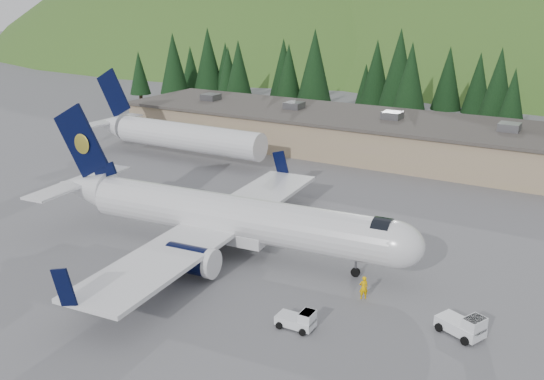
{
  "coord_description": "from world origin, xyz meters",
  "views": [
    {
      "loc": [
        26.73,
        -39.62,
        21.15
      ],
      "look_at": [
        0.0,
        6.0,
        4.0
      ],
      "focal_mm": 40.0,
      "sensor_mm": 36.0,
      "label": 1
    }
  ],
  "objects_px": {
    "second_airliner": "(172,134)",
    "baggage_tug_b": "(464,326)",
    "baggage_tug_a": "(299,320)",
    "terminal_building": "(357,133)",
    "airliner": "(225,217)",
    "ramp_worker": "(364,288)"
  },
  "relations": [
    {
      "from": "baggage_tug_a",
      "to": "baggage_tug_b",
      "type": "bearing_deg",
      "value": 24.03
    },
    {
      "from": "baggage_tug_a",
      "to": "ramp_worker",
      "type": "xyz_separation_m",
      "value": [
        2.11,
        6.02,
        0.28
      ]
    },
    {
      "from": "baggage_tug_b",
      "to": "terminal_building",
      "type": "height_order",
      "value": "terminal_building"
    },
    {
      "from": "airliner",
      "to": "baggage_tug_a",
      "type": "height_order",
      "value": "airliner"
    },
    {
      "from": "baggage_tug_a",
      "to": "terminal_building",
      "type": "xyz_separation_m",
      "value": [
        -15.38,
        46.18,
        2.01
      ]
    },
    {
      "from": "baggage_tug_b",
      "to": "ramp_worker",
      "type": "bearing_deg",
      "value": -167.52
    },
    {
      "from": "baggage_tug_b",
      "to": "ramp_worker",
      "type": "relative_size",
      "value": 1.92
    },
    {
      "from": "second_airliner",
      "to": "ramp_worker",
      "type": "distance_m",
      "value": 44.59
    },
    {
      "from": "baggage_tug_a",
      "to": "ramp_worker",
      "type": "distance_m",
      "value": 6.39
    },
    {
      "from": "baggage_tug_b",
      "to": "terminal_building",
      "type": "relative_size",
      "value": 0.05
    },
    {
      "from": "second_airliner",
      "to": "baggage_tug_b",
      "type": "bearing_deg",
      "value": -29.68
    },
    {
      "from": "airliner",
      "to": "second_airliner",
      "type": "bearing_deg",
      "value": 132.24
    },
    {
      "from": "second_airliner",
      "to": "terminal_building",
      "type": "height_order",
      "value": "second_airliner"
    },
    {
      "from": "airliner",
      "to": "baggage_tug_b",
      "type": "relative_size",
      "value": 10.36
    },
    {
      "from": "terminal_building",
      "to": "second_airliner",
      "type": "bearing_deg",
      "value": -141.22
    },
    {
      "from": "second_airliner",
      "to": "terminal_building",
      "type": "distance_m",
      "value": 25.55
    },
    {
      "from": "airliner",
      "to": "terminal_building",
      "type": "height_order",
      "value": "airliner"
    },
    {
      "from": "baggage_tug_a",
      "to": "ramp_worker",
      "type": "bearing_deg",
      "value": 69.39
    },
    {
      "from": "baggage_tug_b",
      "to": "ramp_worker",
      "type": "xyz_separation_m",
      "value": [
        -7.54,
        1.46,
        0.16
      ]
    },
    {
      "from": "airliner",
      "to": "baggage_tug_a",
      "type": "bearing_deg",
      "value": -40.38
    },
    {
      "from": "terminal_building",
      "to": "ramp_worker",
      "type": "distance_m",
      "value": 43.83
    },
    {
      "from": "airliner",
      "to": "baggage_tug_b",
      "type": "height_order",
      "value": "airliner"
    }
  ]
}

